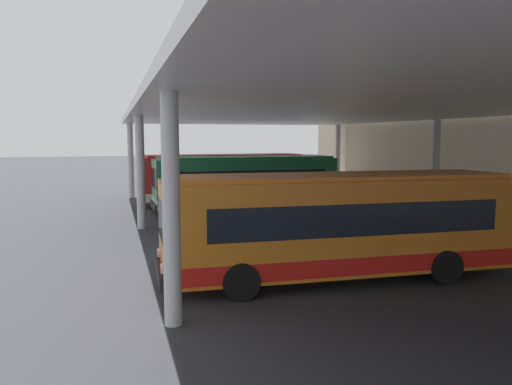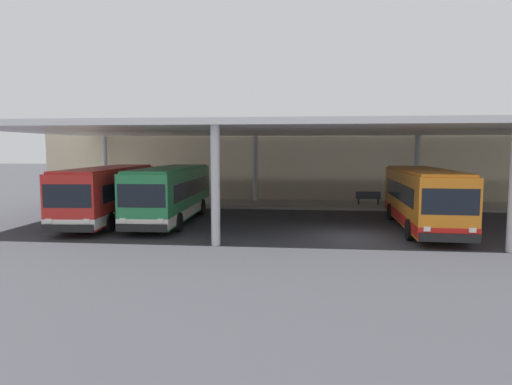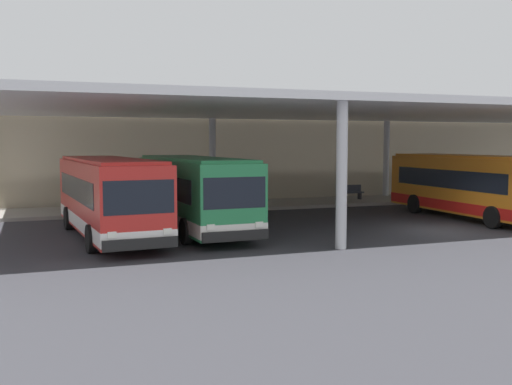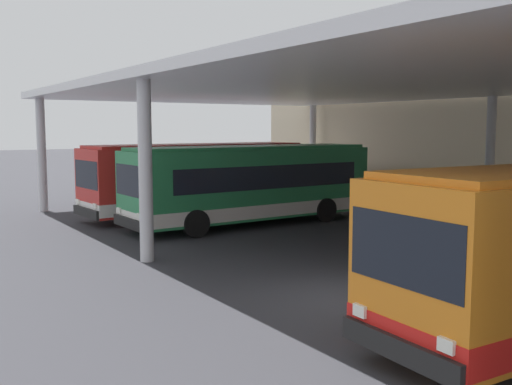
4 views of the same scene
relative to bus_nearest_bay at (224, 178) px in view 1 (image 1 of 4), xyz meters
The scene contains 6 objects.
ground_plane 14.06m from the bus_nearest_bay, 12.93° to the right, with size 200.00×200.00×0.00m, color #333338.
platform_kerb 16.19m from the bus_nearest_bay, 32.38° to the left, with size 42.00×4.50×0.18m, color gray.
canopy_shelter 14.29m from the bus_nearest_bay, ahead, with size 40.00×17.00×5.55m.
bus_nearest_bay is the anchor object (origin of this frame).
bus_second_bay 3.64m from the bus_nearest_bay, ahead, with size 2.92×10.59×3.17m.
bus_middle_bay 17.54m from the bus_nearest_bay, ahead, with size 3.03×10.63×3.17m.
Camera 1 is at (16.98, -3.71, 4.25)m, focal length 34.22 mm.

